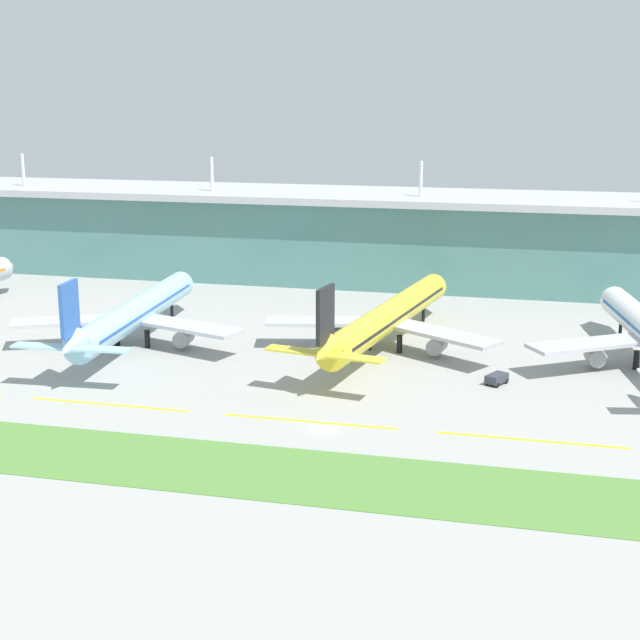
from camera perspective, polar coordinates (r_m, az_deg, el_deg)
ground_plane at (r=143.45m, az=0.23°, el=-6.73°), size 600.00×600.00×0.00m
terminal_building at (r=247.82m, az=6.25°, el=4.97°), size 288.00×34.00×32.65m
airliner_near_middle at (r=191.46m, az=-11.29°, el=0.37°), size 48.73×66.64×18.90m
airliner_center at (r=185.03m, az=4.11°, el=0.13°), size 48.09×71.70×18.90m
taxiway_stripe_mid_west at (r=158.21m, az=-12.72°, el=-5.06°), size 28.00×0.70×0.04m
taxiway_stripe_centre at (r=146.88m, az=-0.64°, el=-6.22°), size 28.00×0.70×0.04m
taxiway_stripe_mid_east at (r=142.93m, az=12.80°, el=-7.17°), size 28.00×0.70×0.04m
grass_verge at (r=127.81m, az=-1.59°, el=-9.41°), size 300.00×18.00×0.10m
pushback_tug at (r=167.27m, az=10.73°, el=-3.51°), size 4.17×5.01×1.85m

